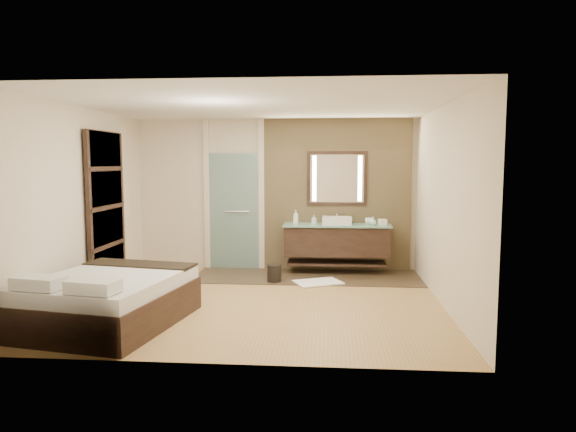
# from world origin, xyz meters

# --- Properties ---
(floor) EXTENTS (5.00, 5.00, 0.00)m
(floor) POSITION_xyz_m (0.00, 0.00, 0.00)
(floor) COLOR #A37B44
(floor) RESTS_ON ground
(tile_strip) EXTENTS (3.80, 1.30, 0.01)m
(tile_strip) POSITION_xyz_m (0.60, 1.60, 0.01)
(tile_strip) COLOR #3A2E20
(tile_strip) RESTS_ON floor
(stone_wall) EXTENTS (2.60, 0.08, 2.70)m
(stone_wall) POSITION_xyz_m (1.10, 2.21, 1.35)
(stone_wall) COLOR tan
(stone_wall) RESTS_ON floor
(vanity) EXTENTS (1.85, 0.55, 0.88)m
(vanity) POSITION_xyz_m (1.10, 1.92, 0.58)
(vanity) COLOR black
(vanity) RESTS_ON stone_wall
(mirror_unit) EXTENTS (1.06, 0.04, 0.96)m
(mirror_unit) POSITION_xyz_m (1.10, 2.16, 1.65)
(mirror_unit) COLOR black
(mirror_unit) RESTS_ON stone_wall
(frosted_door) EXTENTS (1.10, 0.12, 2.70)m
(frosted_door) POSITION_xyz_m (-0.75, 2.20, 1.14)
(frosted_door) COLOR #A3CEC7
(frosted_door) RESTS_ON floor
(shoji_partition) EXTENTS (0.06, 1.20, 2.40)m
(shoji_partition) POSITION_xyz_m (-2.43, 0.60, 1.21)
(shoji_partition) COLOR black
(shoji_partition) RESTS_ON floor
(bed) EXTENTS (1.82, 2.13, 0.73)m
(bed) POSITION_xyz_m (-1.65, -1.16, 0.30)
(bed) COLOR black
(bed) RESTS_ON floor
(bath_mat) EXTENTS (0.86, 0.76, 0.02)m
(bath_mat) POSITION_xyz_m (0.80, 1.13, 0.02)
(bath_mat) COLOR white
(bath_mat) RESTS_ON floor
(waste_bin) EXTENTS (0.24, 0.24, 0.29)m
(waste_bin) POSITION_xyz_m (0.09, 1.17, 0.14)
(waste_bin) COLOR black
(waste_bin) RESTS_ON floor
(tissue_box) EXTENTS (0.15, 0.15, 0.10)m
(tissue_box) POSITION_xyz_m (1.88, 1.88, 0.92)
(tissue_box) COLOR silver
(tissue_box) RESTS_ON vanity
(soap_bottle_a) EXTENTS (0.10, 0.10, 0.24)m
(soap_bottle_a) POSITION_xyz_m (0.39, 1.89, 0.99)
(soap_bottle_a) COLOR white
(soap_bottle_a) RESTS_ON vanity
(soap_bottle_b) EXTENTS (0.08, 0.08, 0.16)m
(soap_bottle_b) POSITION_xyz_m (0.70, 1.90, 0.95)
(soap_bottle_b) COLOR #B2B2B2
(soap_bottle_b) RESTS_ON vanity
(soap_bottle_c) EXTENTS (0.13, 0.13, 0.14)m
(soap_bottle_c) POSITION_xyz_m (1.71, 1.85, 0.94)
(soap_bottle_c) COLOR silver
(soap_bottle_c) RESTS_ON vanity
(cup) EXTENTS (0.17, 0.17, 0.11)m
(cup) POSITION_xyz_m (1.65, 1.98, 0.92)
(cup) COLOR white
(cup) RESTS_ON vanity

